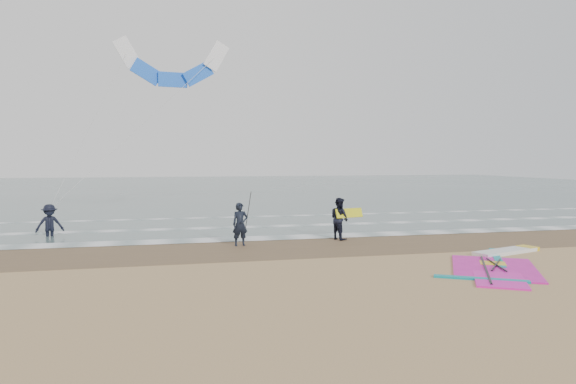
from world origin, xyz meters
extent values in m
plane|color=tan|center=(0.00, 0.00, 0.00)|extent=(120.00, 120.00, 0.00)
cube|color=#47605E|center=(0.00, 48.00, 0.01)|extent=(120.00, 80.00, 0.02)
cube|color=brown|center=(0.00, 6.00, 0.00)|extent=(120.00, 5.00, 0.01)
cube|color=white|center=(0.00, 8.20, 0.03)|extent=(120.00, 1.20, 0.02)
cube|color=white|center=(0.00, 12.00, 0.03)|extent=(120.00, 0.70, 0.02)
cube|color=white|center=(0.00, 16.50, 0.03)|extent=(120.00, 0.50, 0.01)
cube|color=white|center=(6.14, 2.89, 0.07)|extent=(2.85, 1.51, 0.13)
cube|color=yellow|center=(7.36, 3.28, 0.07)|extent=(0.68, 0.79, 0.14)
cube|color=#EA1DB0|center=(4.14, 0.67, 0.02)|extent=(3.89, 4.30, 0.04)
cube|color=#EA1DB0|center=(3.31, -0.77, 0.03)|extent=(2.15, 2.40, 0.05)
cube|color=#0C8C99|center=(5.25, 2.12, 0.03)|extent=(1.99, 3.20, 0.06)
cube|color=#0C8C99|center=(2.86, -0.55, 0.03)|extent=(2.33, 1.49, 0.06)
cube|color=yellow|center=(4.47, 1.23, 0.03)|extent=(1.01, 0.97, 0.06)
cylinder|color=black|center=(3.70, 0.45, 0.06)|extent=(2.06, 3.49, 0.07)
cylinder|color=black|center=(4.36, 0.89, 0.08)|extent=(1.37, 1.51, 0.04)
cylinder|color=black|center=(4.36, 0.89, 0.08)|extent=(0.66, 1.91, 0.04)
imported|color=black|center=(-2.98, 6.63, 0.85)|extent=(0.67, 0.48, 1.70)
imported|color=black|center=(1.32, 7.29, 0.89)|extent=(0.95, 1.05, 1.78)
imported|color=black|center=(-10.79, 10.81, 0.89)|extent=(1.29, 0.96, 1.79)
cylinder|color=black|center=(-2.68, 6.63, 1.25)|extent=(0.17, 0.86, 1.82)
cube|color=yellow|center=(1.72, 7.19, 1.13)|extent=(1.30, 0.51, 0.39)
cube|color=white|center=(-7.72, 14.76, 8.91)|extent=(1.43, 0.31, 1.70)
cube|color=blue|center=(-6.75, 14.76, 7.94)|extent=(1.69, 0.35, 1.43)
cube|color=blue|center=(-5.42, 14.76, 7.58)|extent=(1.51, 0.32, 0.78)
cube|color=blue|center=(-4.10, 14.76, 7.94)|extent=(1.69, 0.35, 1.43)
cube|color=white|center=(-3.12, 14.76, 8.91)|extent=(1.43, 0.31, 1.70)
cylinder|color=beige|center=(-9.25, 12.78, 5.05)|extent=(3.10, 3.98, 7.72)
cylinder|color=beige|center=(-6.96, 12.78, 5.05)|extent=(7.68, 3.97, 7.72)
camera|label=1|loc=(-5.64, -13.21, 3.39)|focal=32.00mm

